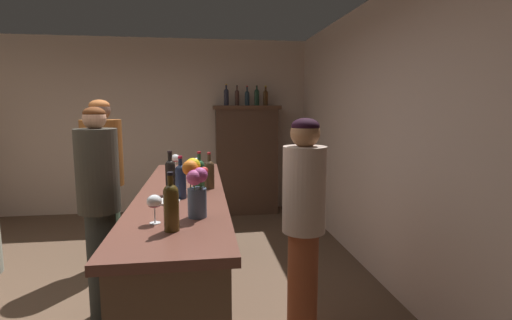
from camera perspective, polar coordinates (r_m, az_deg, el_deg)
name	(u,v)px	position (r m, az deg, el deg)	size (l,w,h in m)	color
floor	(102,314)	(3.54, -22.19, -20.73)	(8.07, 8.07, 0.00)	brown
wall_back	(149,127)	(6.24, -15.85, 4.85)	(5.11, 0.12, 2.72)	#C6AC9A
wall_right	(405,143)	(3.48, 21.58, 2.36)	(0.12, 6.33, 2.72)	#C4AC9E
bar_counter	(184,255)	(3.09, -10.84, -13.87)	(0.63, 2.70, 1.04)	brown
display_cabinet	(246,158)	(5.95, -1.45, 0.38)	(1.02, 0.45, 1.69)	#412B20
wine_bottle_merlot	(181,180)	(2.67, -11.27, -2.92)	(0.07, 0.07, 0.30)	#1A243F
wine_bottle_malbec	(171,205)	(1.99, -12.65, -6.62)	(0.08, 0.08, 0.31)	#443412
wine_bottle_syrah	(170,175)	(2.82, -12.77, -2.19)	(0.07, 0.07, 0.32)	black
wine_bottle_rose	(209,173)	(2.96, -7.04, -1.94)	(0.08, 0.08, 0.29)	#46321F
wine_bottle_chardonnay	(199,174)	(2.84, -8.52, -2.15)	(0.08, 0.08, 0.31)	#234E2E
wine_glass_front	(196,162)	(3.72, -8.97, -0.35)	(0.07, 0.07, 0.14)	white
wine_glass_mid	(175,159)	(3.82, -12.04, 0.16)	(0.08, 0.08, 0.17)	white
wine_glass_rear	(154,203)	(2.14, -15.06, -6.22)	(0.08, 0.08, 0.16)	white
wine_glass_spare	(179,172)	(3.23, -11.49, -1.82)	(0.08, 0.08, 0.12)	white
flower_arrangement	(196,184)	(2.19, -9.03, -3.57)	(0.15, 0.17, 0.34)	#3F516C
cheese_plate	(167,201)	(2.61, -13.30, -6.09)	(0.17, 0.17, 0.01)	white
display_bottle_left	(226,96)	(5.87, -4.50, 9.57)	(0.07, 0.07, 0.32)	#242432
display_bottle_midleft	(237,97)	(5.88, -2.86, 9.48)	(0.07, 0.07, 0.31)	#422721
display_bottle_center	(247,97)	(5.90, -1.35, 9.42)	(0.07, 0.07, 0.30)	#1E2D37
display_bottle_midright	(257,96)	(5.92, 0.12, 9.54)	(0.08, 0.08, 0.30)	#1A3525
display_bottle_right	(266,97)	(5.94, 1.45, 9.48)	(0.07, 0.07, 0.30)	#472A13
patron_in_navy	(103,178)	(4.15, -21.99, -2.55)	(0.40, 0.40, 1.74)	#506C53
patron_near_entrance	(99,205)	(3.17, -22.52, -6.22)	(0.32, 0.32, 1.67)	#252926
bartender	(304,217)	(2.72, 7.21, -8.54)	(0.30, 0.30, 1.59)	brown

